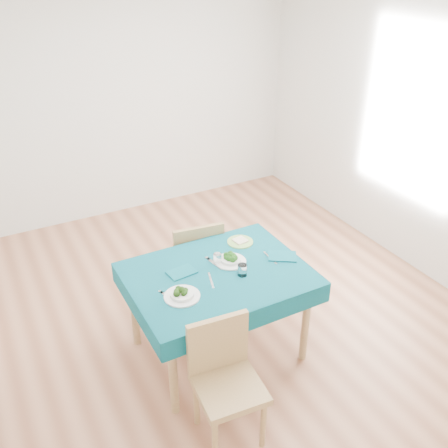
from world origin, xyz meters
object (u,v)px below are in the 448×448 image
table (218,313)px  side_plate (240,242)px  bowl_far (231,258)px  chair_far (192,247)px  chair_near (229,378)px  bowl_near (182,292)px

table → side_plate: side_plate is taller
table → bowl_far: (0.15, 0.08, 0.42)m
chair_far → chair_near: bearing=81.0°
table → bowl_near: bearing=-158.7°
table → chair_near: size_ratio=1.27×
chair_near → bowl_far: bearing=65.9°
chair_near → chair_far: bearing=78.7°
chair_far → side_plate: chair_far is taller
table → bowl_near: 0.56m
chair_near → bowl_far: (0.46, 0.81, 0.28)m
chair_near → side_plate: bearing=62.3°
bowl_near → bowl_far: size_ratio=1.06×
bowl_far → side_plate: 0.30m
table → bowl_far: bowl_far is taller
chair_far → side_plate: (0.23, -0.43, 0.22)m
bowl_near → bowl_far: bowl_near is taller
bowl_far → bowl_near: bearing=-156.6°
chair_far → bowl_far: bearing=99.7°
bowl_near → side_plate: size_ratio=1.20×
table → bowl_near: (-0.35, -0.14, 0.42)m
chair_near → chair_far: (0.44, 1.47, 0.03)m
chair_near → bowl_far: 0.98m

